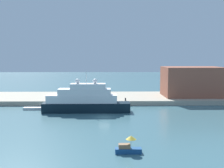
{
  "coord_description": "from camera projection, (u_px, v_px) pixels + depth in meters",
  "views": [
    {
      "loc": [
        0.75,
        -69.02,
        15.13
      ],
      "look_at": [
        2.03,
        6.0,
        7.71
      ],
      "focal_mm": 45.11,
      "sensor_mm": 36.0,
      "label": 1
    }
  ],
  "objects": [
    {
      "name": "mooring_bollard",
      "position": [
        125.0,
        99.0,
        86.92
      ],
      "size": [
        0.42,
        0.42,
        0.87
      ],
      "primitive_type": "cylinder",
      "color": "black",
      "rests_on": "quay_dock"
    },
    {
      "name": "work_barge",
      "position": [
        35.0,
        108.0,
        79.88
      ],
      "size": [
        6.38,
        1.58,
        0.67
      ],
      "primitive_type": "cube",
      "color": "silver",
      "rests_on": "ground"
    },
    {
      "name": "parked_car",
      "position": [
        69.0,
        98.0,
        89.26
      ],
      "size": [
        4.12,
        1.61,
        1.43
      ],
      "color": "#1E4C99",
      "rests_on": "quay_dock"
    },
    {
      "name": "small_motorboat",
      "position": [
        128.0,
        147.0,
        44.0
      ],
      "size": [
        4.14,
        1.65,
        2.78
      ],
      "color": "navy",
      "rests_on": "ground"
    },
    {
      "name": "ground",
      "position": [
        104.0,
        117.0,
        70.15
      ],
      "size": [
        400.0,
        400.0,
        0.0
      ],
      "primitive_type": "plane",
      "color": "#3D6670"
    },
    {
      "name": "person_figure",
      "position": [
        86.0,
        97.0,
        89.04
      ],
      "size": [
        0.36,
        0.36,
        1.68
      ],
      "color": "maroon",
      "rests_on": "quay_dock"
    },
    {
      "name": "large_yacht",
      "position": [
        85.0,
        100.0,
        76.54
      ],
      "size": [
        23.64,
        4.78,
        11.25
      ],
      "color": "black",
      "rests_on": "ground"
    },
    {
      "name": "quay_dock",
      "position": [
        105.0,
        98.0,
        97.62
      ],
      "size": [
        110.0,
        23.36,
        1.44
      ],
      "primitive_type": "cube",
      "color": "#ADA38E",
      "rests_on": "ground"
    },
    {
      "name": "harbor_building",
      "position": [
        192.0,
        82.0,
        96.67
      ],
      "size": [
        19.46,
        13.35,
        10.05
      ],
      "primitive_type": "cube",
      "color": "#93513D",
      "rests_on": "quay_dock"
    }
  ]
}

